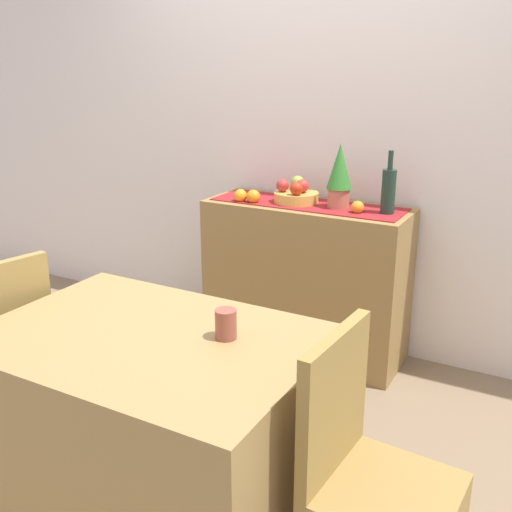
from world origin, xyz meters
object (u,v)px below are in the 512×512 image
Objects in this scene: wine_bottle at (388,190)px; potted_plant at (339,174)px; dining_table at (153,428)px; fruit_bowl at (296,197)px; coffee_cup at (226,324)px; sideboard_console at (305,280)px.

potted_plant reaches higher than wine_bottle.
wine_bottle reaches higher than dining_table.
dining_table is (-0.11, -1.48, -0.70)m from potted_plant.
fruit_bowl is 2.38× the size of coffee_cup.
wine_bottle is (0.45, 0.00, 0.57)m from sideboard_console.
coffee_cup is (0.25, 0.11, 0.42)m from dining_table.
sideboard_console reaches higher than coffee_cup.
wine_bottle is 3.15× the size of coffee_cup.
potted_plant is at bearing 0.00° from fruit_bowl.
dining_table is at bearing -84.79° from fruit_bowl.
wine_bottle is (0.51, 0.00, 0.09)m from fruit_bowl.
potted_plant is at bearing 95.69° from coffee_cup.
wine_bottle is 1.66m from dining_table.
coffee_cup is (-0.13, -1.37, -0.22)m from wine_bottle.
potted_plant is at bearing 0.00° from sideboard_console.
potted_plant is 1.64m from dining_table.
sideboard_console reaches higher than dining_table.
wine_bottle is 0.28× the size of dining_table.
potted_plant is (0.25, 0.00, 0.15)m from fruit_bowl.
fruit_bowl is 0.52m from wine_bottle.
potted_plant is at bearing 180.00° from wine_bottle.
fruit_bowl is at bearing 105.66° from coffee_cup.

